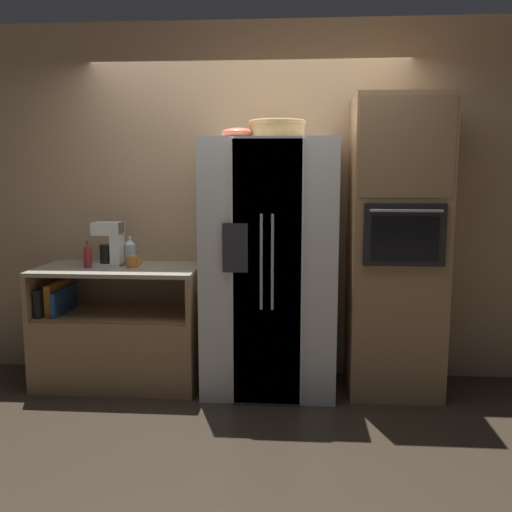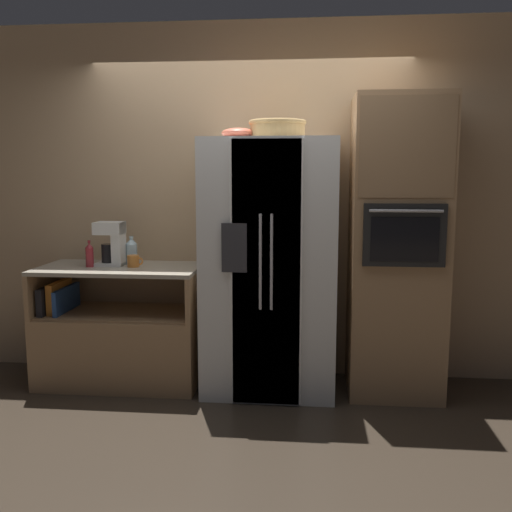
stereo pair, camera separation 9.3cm
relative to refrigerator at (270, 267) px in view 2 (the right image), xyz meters
The scene contains 11 objects.
ground_plane 0.96m from the refrigerator, 157.92° to the right, with size 20.00×20.00×0.00m, color #382D23.
wall_back 0.63m from the refrigerator, 116.11° to the left, with size 12.00×0.06×2.80m.
counter_left 1.32m from the refrigerator, behind, with size 1.24×0.66×0.92m.
refrigerator is the anchor object (origin of this frame).
wall_oven 0.94m from the refrigerator, ahead, with size 0.67×0.70×2.18m.
wicker_basket 1.01m from the refrigerator, 28.03° to the right, with size 0.41×0.41×0.13m.
fruit_bowl 1.00m from the refrigerator, 163.53° to the right, with size 0.24×0.24×0.07m.
bottle_tall 1.12m from the refrigerator, behind, with size 0.09×0.09×0.22m.
bottle_short 1.39m from the refrigerator, behind, with size 0.06×0.06×0.21m.
mug 1.05m from the refrigerator, behind, with size 0.12×0.09×0.09m.
coffee_maker 1.24m from the refrigerator, behind, with size 0.21×0.17×0.34m.
Camera 2 is at (0.50, -4.10, 1.63)m, focal length 40.00 mm.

